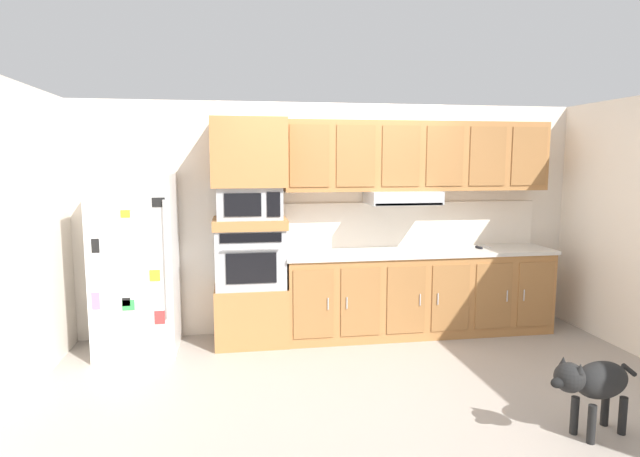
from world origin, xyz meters
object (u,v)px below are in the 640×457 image
Objects in this scene: refrigerator at (136,263)px; dog at (594,382)px; built_in_oven at (250,257)px; microwave at (249,203)px; screwdriver at (480,247)px.

refrigerator is 4.06m from dog.
built_in_oven is 0.56m from microwave.
screwdriver is 0.19× the size of dog.
microwave is 0.81× the size of dog.
microwave reaches higher than screwdriver.
built_in_oven is at bearing 179.23° from microwave.
refrigerator is at bearing -176.53° from built_in_oven.
microwave is 2.57m from screwdriver.
microwave is 3.39m from dog.
screwdriver is (2.51, 0.00, -0.53)m from microwave.
microwave is at bearing 3.47° from refrigerator.
built_in_oven is 4.68× the size of screwdriver.
dog is at bearing -45.79° from microwave.
refrigerator is 1.26m from microwave.
dog is (2.24, -2.30, -0.51)m from built_in_oven.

